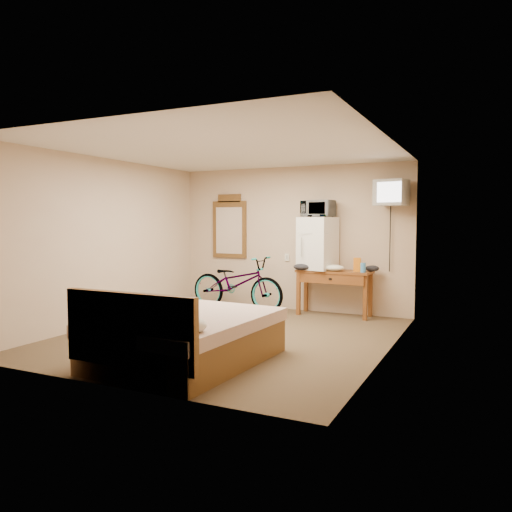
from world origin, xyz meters
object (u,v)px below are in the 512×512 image
crt_television (391,193)px  microwave (318,209)px  desk (334,279)px  bicycle (237,283)px  blue_cup (363,268)px  mini_fridge (318,243)px  wall_mirror (229,227)px  bed (183,337)px

crt_television → microwave: bearing=178.1°
desk → bicycle: size_ratio=0.68×
microwave → blue_cup: size_ratio=3.37×
mini_fridge → blue_cup: bearing=-9.7°
desk → bicycle: bicycle is taller
blue_cup → wall_mirror: size_ratio=0.13×
crt_television → bed: 4.11m
blue_cup → crt_television: size_ratio=0.25×
wall_mirror → bicycle: bearing=-49.3°
desk → blue_cup: (0.50, -0.08, 0.21)m
desk → blue_cup: 0.55m
mini_fridge → bicycle: (-1.39, -0.24, -0.71)m
microwave → blue_cup: bearing=-3.6°
bicycle → desk: bearing=-79.7°
microwave → bed: 3.76m
desk → microwave: 1.18m
mini_fridge → microwave: bearing=56.2°
blue_cup → bed: same height
bed → mini_fridge: bearing=83.7°
microwave → crt_television: crt_television is taller
wall_mirror → bed: size_ratio=0.56×
crt_television → bicycle: (-2.59, -0.21, -1.52)m
mini_fridge → wall_mirror: 1.81m
mini_fridge → bed: size_ratio=0.42×
mini_fridge → bicycle: size_ratio=0.48×
bicycle → bed: size_ratio=0.87×
desk → wall_mirror: (-2.08, 0.27, 0.83)m
desk → mini_fridge: size_ratio=1.41×
microwave → bicycle: bearing=-163.9°
wall_mirror → bed: 4.08m
mini_fridge → bicycle: bearing=-170.0°
wall_mirror → blue_cup: bearing=-7.7°
desk → bicycle: 1.70m
crt_television → mini_fridge: bearing=178.1°
crt_television → wall_mirror: (-2.98, 0.25, -0.55)m
desk → bed: bearing=-101.3°
blue_cup → microwave: bearing=170.3°
crt_television → wall_mirror: size_ratio=0.52×
bicycle → blue_cup: bearing=-83.2°
blue_cup → bicycle: 2.22m
microwave → bed: size_ratio=0.24×
wall_mirror → bed: wall_mirror is taller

